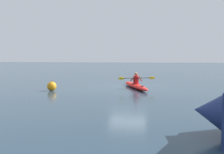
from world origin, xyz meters
TOP-DOWN VIEW (x-y plane):
  - ground_plane at (0.00, 0.00)m, footprint 160.00×160.00m
  - kayak at (-0.59, 0.71)m, footprint 2.26×4.51m
  - kayaker at (-0.64, 0.85)m, footprint 2.24×0.94m
  - mooring_buoy_red_near at (4.14, 2.93)m, footprint 0.54×0.54m

SIDE VIEW (x-z plane):
  - ground_plane at x=0.00m, z-range 0.00..0.00m
  - kayak at x=-0.59m, z-range 0.00..0.30m
  - mooring_buoy_red_near at x=4.14m, z-range -0.02..0.57m
  - kayaker at x=-0.64m, z-range 0.25..0.96m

